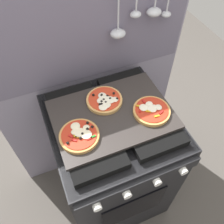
% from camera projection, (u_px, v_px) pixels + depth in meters
% --- Properties ---
extents(ground_plane, '(4.00, 4.00, 0.00)m').
position_uv_depth(ground_plane, '(112.00, 188.00, 1.81)').
color(ground_plane, '#4C4742').
extents(kitchen_backsplash, '(1.10, 0.09, 1.55)m').
position_uv_depth(kitchen_backsplash, '(90.00, 85.00, 1.39)').
color(kitchen_backsplash, gray).
rests_on(kitchen_backsplash, ground_plane).
extents(stove, '(0.60, 0.64, 0.90)m').
position_uv_depth(stove, '(112.00, 161.00, 1.46)').
color(stove, black).
rests_on(stove, ground_plane).
extents(baking_tray, '(0.54, 0.38, 0.02)m').
position_uv_depth(baking_tray, '(112.00, 114.00, 1.10)').
color(baking_tray, '#2D2826').
rests_on(baking_tray, stove).
extents(pizza_left, '(0.17, 0.17, 0.03)m').
position_uv_depth(pizza_left, '(80.00, 135.00, 1.01)').
color(pizza_left, '#C18947').
rests_on(pizza_left, baking_tray).
extents(pizza_right, '(0.17, 0.17, 0.03)m').
position_uv_depth(pizza_right, '(151.00, 110.00, 1.09)').
color(pizza_right, tan).
rests_on(pizza_right, baking_tray).
extents(pizza_center, '(0.17, 0.17, 0.03)m').
position_uv_depth(pizza_center, '(105.00, 100.00, 1.13)').
color(pizza_center, tan).
rests_on(pizza_center, baking_tray).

